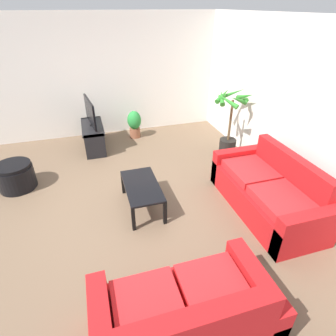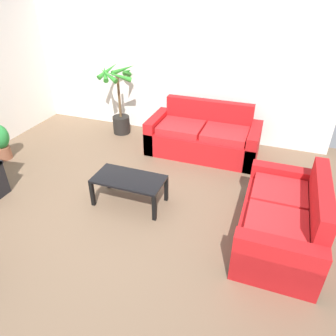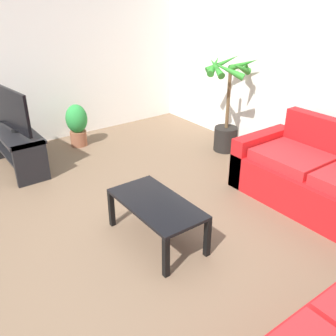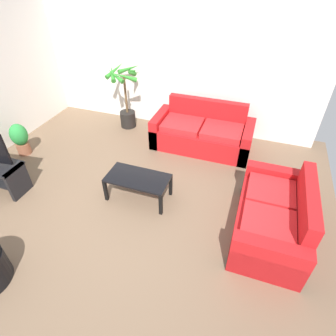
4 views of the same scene
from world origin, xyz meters
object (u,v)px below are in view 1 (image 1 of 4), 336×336
at_px(couch_main, 267,193).
at_px(potted_palm, 229,127).
at_px(potted_plant_small, 134,123).
at_px(ottoman, 16,176).
at_px(tv, 90,112).
at_px(couch_loveseat, 184,317).
at_px(tv_stand, 93,133).
at_px(coffee_table, 142,188).

height_order(couch_main, potted_palm, potted_palm).
bearing_deg(potted_plant_small, couch_main, 23.52).
bearing_deg(ottoman, potted_plant_small, 122.56).
height_order(potted_palm, potted_plant_small, potted_palm).
relative_size(couch_main, tv, 2.08).
bearing_deg(couch_main, couch_loveseat, -52.12).
height_order(tv_stand, potted_palm, potted_palm).
bearing_deg(ottoman, tv_stand, 130.78).
relative_size(couch_loveseat, tv, 1.74).
relative_size(couch_main, tv_stand, 1.79).
height_order(potted_palm, ottoman, potted_palm).
height_order(couch_loveseat, tv, tv).
relative_size(couch_loveseat, potted_plant_small, 2.54).
bearing_deg(couch_main, coffee_table, -108.07).
relative_size(tv_stand, coffee_table, 1.11).
xyz_separation_m(coffee_table, ottoman, (-1.18, -1.99, -0.13)).
bearing_deg(potted_plant_small, couch_loveseat, -5.39).
bearing_deg(couch_main, tv, -141.10).
relative_size(couch_main, potted_palm, 1.42).
distance_m(couch_loveseat, potted_palm, 3.95).
bearing_deg(tv_stand, couch_loveseat, 6.78).
height_order(couch_loveseat, coffee_table, couch_loveseat).
bearing_deg(coffee_table, potted_palm, 120.10).
bearing_deg(couch_loveseat, potted_palm, 146.78).
distance_m(tv_stand, tv, 0.49).
distance_m(tv, potted_palm, 2.94).
bearing_deg(potted_plant_small, potted_palm, 49.04).
relative_size(couch_loveseat, coffee_table, 1.66).
bearing_deg(couch_loveseat, coffee_table, 178.69).
bearing_deg(potted_plant_small, ottoman, -57.44).
xyz_separation_m(tv, ottoman, (1.22, -1.41, -0.60)).
height_order(tv_stand, potted_plant_small, potted_plant_small).
bearing_deg(tv, tv_stand, -82.44).
bearing_deg(couch_loveseat, couch_main, 127.88).
distance_m(couch_loveseat, ottoman, 3.79).
bearing_deg(ottoman, tv, 130.73).
height_order(tv, ottoman, tv).
bearing_deg(tv_stand, potted_plant_small, 107.54).
relative_size(tv, ottoman, 1.54).
height_order(couch_main, tv, tv).
xyz_separation_m(couch_loveseat, ottoman, (-3.25, -1.94, -0.07)).
relative_size(coffee_table, potted_palm, 0.71).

